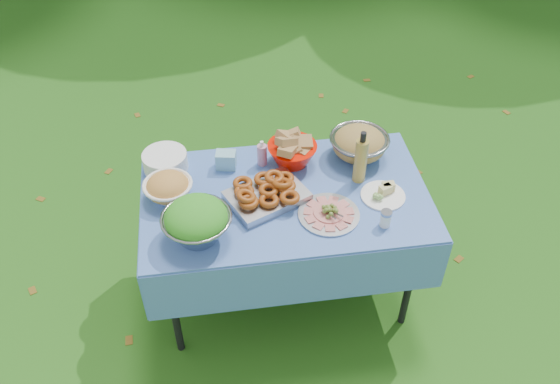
% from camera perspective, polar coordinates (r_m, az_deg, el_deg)
% --- Properties ---
extents(ground, '(80.00, 80.00, 0.00)m').
position_cam_1_polar(ground, '(3.58, 0.47, -9.28)').
color(ground, '#103C0B').
rests_on(ground, ground).
extents(picnic_table, '(1.46, 0.86, 0.76)m').
position_cam_1_polar(picnic_table, '(3.29, 0.50, -5.17)').
color(picnic_table, '#84BAFF').
rests_on(picnic_table, ground).
extents(salad_bowl, '(0.41, 0.41, 0.21)m').
position_cam_1_polar(salad_bowl, '(2.76, -8.04, -2.81)').
color(salad_bowl, gray).
rests_on(salad_bowl, picnic_table).
extents(pasta_bowl_white, '(0.32, 0.32, 0.14)m').
position_cam_1_polar(pasta_bowl_white, '(3.01, -10.74, 0.46)').
color(pasta_bowl_white, white).
rests_on(pasta_bowl_white, picnic_table).
extents(plate_stack, '(0.30, 0.30, 0.10)m').
position_cam_1_polar(plate_stack, '(3.20, -10.99, 2.93)').
color(plate_stack, white).
rests_on(plate_stack, picnic_table).
extents(wipes_box, '(0.12, 0.09, 0.10)m').
position_cam_1_polar(wipes_box, '(3.17, -5.21, 3.09)').
color(wipes_box, '#81C2D6').
rests_on(wipes_box, picnic_table).
extents(sanitizer_bottle, '(0.06, 0.06, 0.15)m').
position_cam_1_polar(sanitizer_bottle, '(3.16, -1.74, 3.79)').
color(sanitizer_bottle, '#CC84A2').
rests_on(sanitizer_bottle, picnic_table).
extents(bread_bowl, '(0.34, 0.34, 0.18)m').
position_cam_1_polar(bread_bowl, '(3.16, 1.18, 4.10)').
color(bread_bowl, red).
rests_on(bread_bowl, picnic_table).
extents(pasta_bowl_steel, '(0.41, 0.41, 0.17)m').
position_cam_1_polar(pasta_bowl_steel, '(3.24, 7.62, 4.68)').
color(pasta_bowl_steel, gray).
rests_on(pasta_bowl_steel, picnic_table).
extents(fried_tray, '(0.46, 0.40, 0.09)m').
position_cam_1_polar(fried_tray, '(2.96, -1.28, -0.10)').
color(fried_tray, '#B4B3B9').
rests_on(fried_tray, picnic_table).
extents(charcuterie_platter, '(0.37, 0.37, 0.07)m').
position_cam_1_polar(charcuterie_platter, '(2.90, 4.75, -1.75)').
color(charcuterie_platter, '#B5B8BD').
rests_on(charcuterie_platter, picnic_table).
extents(oil_bottle, '(0.08, 0.08, 0.30)m').
position_cam_1_polar(oil_bottle, '(3.04, 7.80, 3.38)').
color(oil_bottle, '#AB9039').
rests_on(oil_bottle, picnic_table).
extents(cheese_plate, '(0.26, 0.26, 0.06)m').
position_cam_1_polar(cheese_plate, '(3.03, 9.93, 0.01)').
color(cheese_plate, white).
rests_on(cheese_plate, picnic_table).
extents(shaker, '(0.07, 0.07, 0.09)m').
position_cam_1_polar(shaker, '(2.88, 10.13, -2.52)').
color(shaker, white).
rests_on(shaker, picnic_table).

